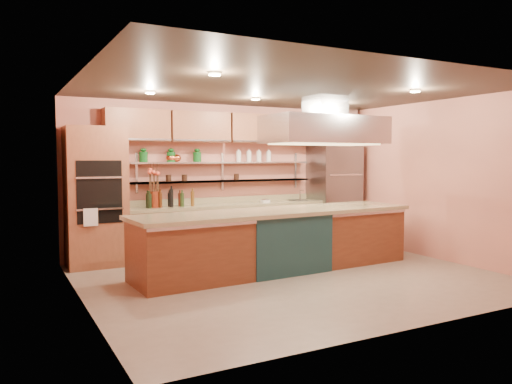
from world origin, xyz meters
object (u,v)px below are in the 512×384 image
flower_vase (154,199)px  kitchen_scale (265,200)px  refrigerator (334,193)px  island (277,240)px  copper_kettle (176,158)px  green_canister (197,157)px

flower_vase → kitchen_scale: bearing=0.0°
refrigerator → flower_vase: size_ratio=7.41×
island → kitchen_scale: size_ratio=31.18×
kitchen_scale → copper_kettle: bearing=173.5°
refrigerator → island: refrigerator is taller
flower_vase → kitchen_scale: flower_vase is taller
refrigerator → flower_vase: bearing=179.9°
refrigerator → copper_kettle: bearing=176.1°
copper_kettle → refrigerator: bearing=-3.9°
refrigerator → green_canister: 3.05m
flower_vase → green_canister: (0.88, 0.22, 0.73)m
refrigerator → flower_vase: (-3.83, 0.01, 0.02)m
copper_kettle → green_canister: bearing=0.0°
island → kitchen_scale: 1.82m
copper_kettle → island: bearing=-60.4°
island → flower_vase: 2.30m
refrigerator → kitchen_scale: (-1.64, 0.01, -0.08)m
island → copper_kettle: copper_kettle is taller
island → kitchen_scale: bearing=64.5°
refrigerator → green_canister: (-2.95, 0.23, 0.75)m
island → copper_kettle: size_ratio=26.29×
kitchen_scale → refrigerator: bearing=0.5°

